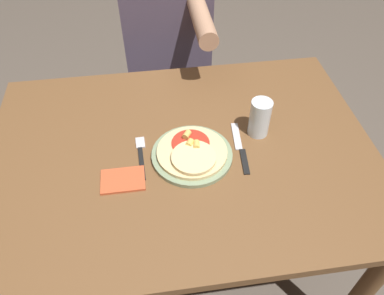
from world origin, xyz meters
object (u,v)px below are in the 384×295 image
at_px(fork, 141,155).
at_px(knife, 240,148).
at_px(plate, 192,155).
at_px(dining_table, 183,171).
at_px(drinking_glass, 260,118).
at_px(pizza, 192,152).
at_px(person_diner, 168,36).

xyz_separation_m(fork, knife, (0.31, -0.02, 0.00)).
bearing_deg(plate, dining_table, 130.03).
xyz_separation_m(plate, fork, (-0.15, 0.03, -0.00)).
bearing_deg(drinking_glass, dining_table, -170.16).
height_order(pizza, drinking_glass, drinking_glass).
height_order(drinking_glass, person_diner, person_diner).
height_order(plate, knife, plate).
relative_size(dining_table, plate, 4.88).
relative_size(pizza, fork, 1.22).
distance_m(fork, drinking_glass, 0.39).
height_order(fork, knife, same).
height_order(pizza, person_diner, person_diner).
relative_size(pizza, person_diner, 0.17).
xyz_separation_m(knife, drinking_glass, (0.07, 0.07, 0.06)).
xyz_separation_m(plate, pizza, (0.00, -0.00, 0.02)).
distance_m(fork, person_diner, 0.72).
bearing_deg(fork, plate, -10.24).
relative_size(dining_table, fork, 6.90).
height_order(plate, drinking_glass, drinking_glass).
bearing_deg(dining_table, plate, -49.97).
distance_m(drinking_glass, person_diner, 0.70).
xyz_separation_m(dining_table, fork, (-0.13, -0.00, 0.10)).
relative_size(knife, drinking_glass, 1.75).
bearing_deg(fork, person_diner, 77.93).
xyz_separation_m(pizza, person_diner, (-0.00, 0.73, -0.03)).
bearing_deg(plate, knife, 3.84).
bearing_deg(fork, dining_table, 1.60).
bearing_deg(plate, drinking_glass, 18.41).
distance_m(pizza, person_diner, 0.74).
bearing_deg(dining_table, fork, -178.40).
height_order(plate, pizza, pizza).
height_order(knife, drinking_glass, drinking_glass).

